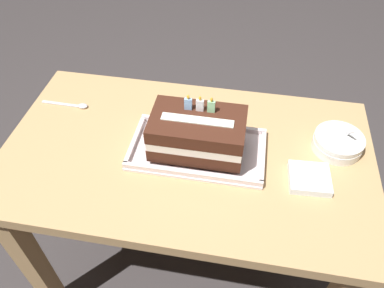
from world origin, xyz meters
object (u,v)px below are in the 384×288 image
Objects in this scene: foil_tray at (198,150)px; serving_spoon_near_tray at (76,105)px; napkin_pile at (309,178)px; bowl_stack at (338,143)px; birthday_cake at (198,132)px.

foil_tray is 2.41× the size of serving_spoon_near_tray.
serving_spoon_near_tray is at bearing 166.09° from napkin_pile.
foil_tray is 0.31m from napkin_pile.
birthday_cake is at bearing -168.04° from bowl_stack.
foil_tray is 0.07m from birthday_cake.
birthday_cake reaches higher than bowl_stack.
foil_tray is 3.38× the size of napkin_pile.
napkin_pile reaches higher than serving_spoon_near_tray.
napkin_pile is at bearing -9.78° from foil_tray.
serving_spoon_near_tray is at bearing 163.16° from birthday_cake.
bowl_stack reaches higher than napkin_pile.
birthday_cake is (0.00, 0.00, 0.07)m from foil_tray.
napkin_pile is at bearing -9.80° from birthday_cake.
birthday_cake is at bearing 170.20° from napkin_pile.
bowl_stack reaches higher than foil_tray.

